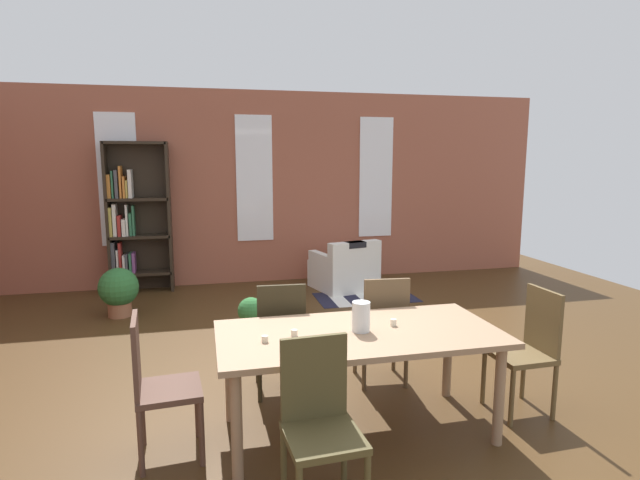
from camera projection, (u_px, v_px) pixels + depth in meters
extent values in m
plane|color=#483017|center=(304.00, 386.00, 4.31)|extent=(10.86, 10.86, 0.00)
cube|color=#A15842|center=(254.00, 188.00, 7.78)|extent=(9.36, 0.12, 2.92)
cube|color=white|center=(118.00, 180.00, 7.25)|extent=(0.55, 0.02, 1.90)
cube|color=white|center=(254.00, 179.00, 7.69)|extent=(0.55, 0.02, 1.90)
cube|color=white|center=(376.00, 178.00, 8.13)|extent=(0.55, 0.02, 1.90)
cube|color=#997759|center=(359.00, 334.00, 3.47)|extent=(1.94, 0.93, 0.04)
cylinder|color=#997759|center=(237.00, 426.00, 2.99)|extent=(0.07, 0.07, 0.70)
cylinder|color=#997759|center=(499.00, 395.00, 3.38)|extent=(0.07, 0.07, 0.70)
cylinder|color=#997759|center=(230.00, 375.00, 3.69)|extent=(0.07, 0.07, 0.70)
cylinder|color=#997759|center=(448.00, 354.00, 4.08)|extent=(0.07, 0.07, 0.70)
cylinder|color=silver|center=(361.00, 317.00, 3.46)|extent=(0.13, 0.13, 0.21)
cylinder|color=silver|center=(265.00, 339.00, 3.26)|extent=(0.04, 0.04, 0.04)
cylinder|color=silver|center=(294.00, 333.00, 3.37)|extent=(0.04, 0.04, 0.04)
cylinder|color=silver|center=(393.00, 322.00, 3.58)|extent=(0.04, 0.04, 0.05)
cube|color=brown|center=(380.00, 330.00, 4.35)|extent=(0.43, 0.43, 0.04)
cube|color=brown|center=(387.00, 309.00, 4.13)|extent=(0.38, 0.06, 0.50)
cylinder|color=brown|center=(394.00, 348.00, 4.59)|extent=(0.04, 0.04, 0.43)
cylinder|color=brown|center=(355.00, 350.00, 4.54)|extent=(0.04, 0.04, 0.43)
cylinder|color=brown|center=(406.00, 363.00, 4.24)|extent=(0.04, 0.04, 0.43)
cylinder|color=brown|center=(364.00, 366.00, 4.19)|extent=(0.04, 0.04, 0.43)
cube|color=#2E2717|center=(280.00, 339.00, 4.16)|extent=(0.42, 0.42, 0.04)
cube|color=#2E2717|center=(282.00, 316.00, 3.94)|extent=(0.38, 0.05, 0.50)
cylinder|color=#2E2717|center=(299.00, 356.00, 4.40)|extent=(0.04, 0.04, 0.43)
cylinder|color=#2E2717|center=(258.00, 359.00, 4.34)|extent=(0.04, 0.04, 0.43)
cylinder|color=#2E2717|center=(305.00, 373.00, 4.05)|extent=(0.04, 0.04, 0.43)
cylinder|color=#2E2717|center=(260.00, 376.00, 3.99)|extent=(0.04, 0.04, 0.43)
cube|color=brown|center=(520.00, 355.00, 3.80)|extent=(0.41, 0.41, 0.04)
cube|color=brown|center=(543.00, 321.00, 3.81)|extent=(0.04, 0.38, 0.50)
cylinder|color=brown|center=(484.00, 377.00, 3.97)|extent=(0.04, 0.04, 0.43)
cylinder|color=brown|center=(512.00, 398.00, 3.62)|extent=(0.04, 0.04, 0.43)
cylinder|color=brown|center=(523.00, 373.00, 4.06)|extent=(0.04, 0.04, 0.43)
cylinder|color=brown|center=(554.00, 392.00, 3.71)|extent=(0.04, 0.04, 0.43)
cube|color=brown|center=(169.00, 390.00, 3.23)|extent=(0.43, 0.43, 0.04)
cube|color=brown|center=(136.00, 356.00, 3.14)|extent=(0.06, 0.38, 0.50)
cylinder|color=brown|center=(202.00, 434.00, 3.16)|extent=(0.04, 0.04, 0.43)
cylinder|color=brown|center=(197.00, 407.00, 3.49)|extent=(0.04, 0.04, 0.43)
cylinder|color=brown|center=(141.00, 444.00, 3.05)|extent=(0.04, 0.04, 0.43)
cylinder|color=brown|center=(142.00, 415.00, 3.38)|extent=(0.04, 0.04, 0.43)
cube|color=#4B4223|center=(324.00, 438.00, 2.68)|extent=(0.42, 0.42, 0.04)
cube|color=#4B4223|center=(314.00, 379.00, 2.82)|extent=(0.38, 0.05, 0.50)
cylinder|color=#4B4223|center=(284.00, 465.00, 2.84)|extent=(0.04, 0.04, 0.43)
cylinder|color=#4B4223|center=(344.00, 454.00, 2.94)|extent=(0.04, 0.04, 0.43)
cube|color=#2D2319|center=(108.00, 219.00, 7.13)|extent=(0.04, 0.30, 2.15)
cube|color=#2D2319|center=(170.00, 217.00, 7.31)|extent=(0.04, 0.30, 2.15)
cube|color=#2D2319|center=(141.00, 217.00, 7.36)|extent=(0.87, 0.01, 2.15)
cube|color=#2D2319|center=(143.00, 273.00, 7.35)|extent=(0.83, 0.30, 0.04)
cube|color=#4C4C51|center=(114.00, 257.00, 7.23)|extent=(0.05, 0.24, 0.45)
cube|color=white|center=(118.00, 261.00, 7.25)|extent=(0.03, 0.21, 0.34)
cube|color=#B22D28|center=(121.00, 258.00, 7.25)|extent=(0.04, 0.16, 0.44)
cube|color=white|center=(125.00, 264.00, 7.27)|extent=(0.03, 0.25, 0.26)
cube|color=#4C4C51|center=(127.00, 263.00, 7.28)|extent=(0.03, 0.22, 0.27)
cube|color=#33724C|center=(131.00, 262.00, 7.29)|extent=(0.03, 0.22, 0.28)
cube|color=#8C4C8C|center=(134.00, 262.00, 7.30)|extent=(0.04, 0.18, 0.29)
cube|color=#2D2319|center=(141.00, 236.00, 7.26)|extent=(0.83, 0.30, 0.04)
cube|color=gold|center=(111.00, 222.00, 7.14)|extent=(0.04, 0.25, 0.41)
cube|color=white|center=(115.00, 220.00, 7.15)|extent=(0.05, 0.21, 0.45)
cube|color=#B22D28|center=(120.00, 226.00, 7.18)|extent=(0.04, 0.22, 0.29)
cube|color=white|center=(125.00, 227.00, 7.19)|extent=(0.05, 0.25, 0.24)
cube|color=white|center=(127.00, 220.00, 7.19)|extent=(0.03, 0.20, 0.45)
cube|color=#33724C|center=(131.00, 224.00, 7.21)|extent=(0.03, 0.16, 0.32)
cube|color=#33724C|center=(134.00, 220.00, 7.21)|extent=(0.03, 0.16, 0.43)
cube|color=#2D2319|center=(138.00, 199.00, 7.18)|extent=(0.83, 0.30, 0.04)
cube|color=orange|center=(110.00, 186.00, 7.06)|extent=(0.05, 0.20, 0.33)
cube|color=#33724C|center=(113.00, 184.00, 7.07)|extent=(0.03, 0.20, 0.38)
cube|color=#4C4C51|center=(117.00, 184.00, 7.08)|extent=(0.04, 0.23, 0.39)
cube|color=orange|center=(121.00, 182.00, 7.09)|extent=(0.03, 0.22, 0.45)
cube|color=orange|center=(125.00, 187.00, 7.11)|extent=(0.03, 0.24, 0.30)
cube|color=gold|center=(127.00, 189.00, 7.12)|extent=(0.03, 0.22, 0.25)
cube|color=white|center=(131.00, 184.00, 7.12)|extent=(0.05, 0.24, 0.40)
cube|color=#2D2319|center=(135.00, 143.00, 7.05)|extent=(0.83, 0.30, 0.04)
cube|color=white|center=(343.00, 275.00, 7.51)|extent=(0.97, 0.97, 0.40)
cube|color=white|center=(355.00, 254.00, 7.17)|extent=(0.81, 0.35, 0.35)
cube|color=white|center=(363.00, 255.00, 7.62)|extent=(0.29, 0.73, 0.15)
cube|color=white|center=(323.00, 259.00, 7.31)|extent=(0.29, 0.73, 0.15)
cube|color=black|center=(355.00, 245.00, 7.15)|extent=(0.31, 0.23, 0.08)
cylinder|color=#9E6042|center=(251.00, 329.00, 5.45)|extent=(0.22, 0.22, 0.19)
sphere|color=#2D6B33|center=(251.00, 311.00, 5.41)|extent=(0.28, 0.28, 0.28)
cylinder|color=#9E6042|center=(120.00, 309.00, 6.20)|extent=(0.28, 0.28, 0.17)
sphere|color=#2D6B33|center=(118.00, 287.00, 6.15)|extent=(0.48, 0.48, 0.48)
cube|color=#1E1E33|center=(325.00, 300.00, 6.90)|extent=(0.20, 0.77, 0.01)
cube|color=white|center=(339.00, 299.00, 6.94)|extent=(0.20, 0.77, 0.01)
cube|color=#1E1E33|center=(352.00, 298.00, 6.98)|extent=(0.20, 0.77, 0.01)
cube|color=white|center=(366.00, 297.00, 7.03)|extent=(0.20, 0.77, 0.01)
cube|color=#1E1E33|center=(379.00, 296.00, 7.07)|extent=(0.20, 0.77, 0.01)
cube|color=white|center=(392.00, 296.00, 7.12)|extent=(0.20, 0.77, 0.01)
cube|color=#1E1E33|center=(406.00, 295.00, 7.16)|extent=(0.20, 0.77, 0.01)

